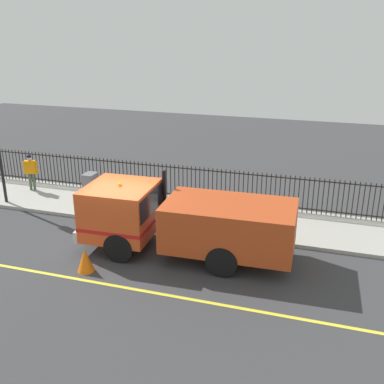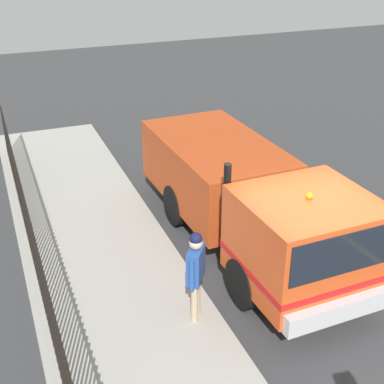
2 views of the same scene
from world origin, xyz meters
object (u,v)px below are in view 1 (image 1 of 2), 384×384
work_truck (175,218)px  traffic_cone (85,260)px  pedestrian_distant (30,168)px  utility_cabinet (91,185)px  worker_standing (148,193)px

work_truck → traffic_cone: size_ratio=9.47×
work_truck → pedestrian_distant: 8.65m
pedestrian_distant → traffic_cone: pedestrian_distant is taller
utility_cabinet → work_truck: bearing=-125.1°
traffic_cone → work_truck: bearing=-49.0°
work_truck → worker_standing: (1.96, 1.74, -0.07)m
pedestrian_distant → utility_cabinet: size_ratio=1.64×
worker_standing → traffic_cone: worker_standing is taller
pedestrian_distant → utility_cabinet: (0.14, -2.84, -0.50)m
work_truck → traffic_cone: (-1.92, 2.21, -0.89)m
pedestrian_distant → work_truck: bearing=-41.6°
worker_standing → traffic_cone: 4.00m
work_truck → utility_cabinet: 6.26m
work_truck → worker_standing: size_ratio=4.02×
utility_cabinet → pedestrian_distant: bearing=92.7°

